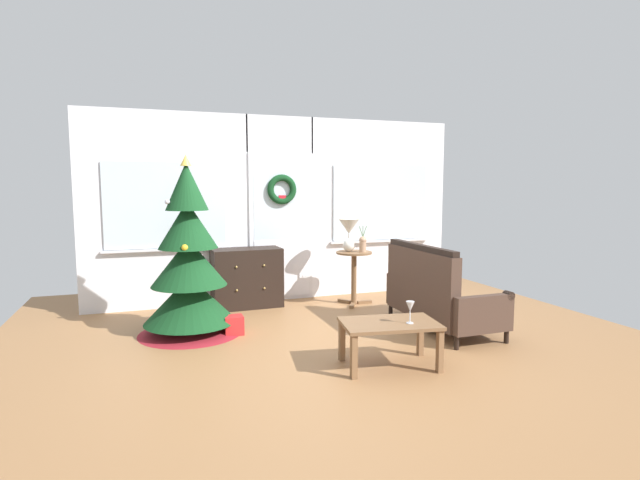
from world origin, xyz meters
TOP-DOWN VIEW (x-y plane):
  - ground_plane at (0.00, 0.00)m, footprint 6.76×6.76m
  - back_wall_with_door at (0.00, 2.08)m, footprint 5.20×0.19m
  - christmas_tree at (-1.35, 0.83)m, footprint 1.12×1.12m
  - dresser_cabinet at (-0.54, 1.79)m, footprint 0.91×0.47m
  - settee_sofa at (1.26, 0.09)m, footprint 0.73×1.50m
  - side_table at (0.84, 1.44)m, footprint 0.50×0.48m
  - table_lamp at (0.78, 1.48)m, footprint 0.28×0.28m
  - flower_vase at (0.94, 1.38)m, footprint 0.11×0.10m
  - coffee_table at (0.24, -0.78)m, footprint 0.91×0.64m
  - wine_glass at (0.38, -0.88)m, footprint 0.08×0.08m
  - gift_box at (-0.91, 0.63)m, footprint 0.20×0.18m

SIDE VIEW (x-z plane):
  - ground_plane at x=0.00m, z-range 0.00..0.00m
  - gift_box at x=-0.91m, z-range 0.00..0.20m
  - coffee_table at x=0.24m, z-range 0.14..0.55m
  - settee_sofa at x=1.26m, z-range -0.10..0.86m
  - dresser_cabinet at x=-0.54m, z-range 0.00..0.78m
  - side_table at x=0.84m, z-range 0.15..0.87m
  - wine_glass at x=0.38m, z-range 0.45..0.64m
  - christmas_tree at x=-1.35m, z-range -0.28..1.65m
  - flower_vase at x=0.94m, z-range 0.66..1.01m
  - table_lamp at x=0.78m, z-range 0.78..1.22m
  - back_wall_with_door at x=0.00m, z-range 0.01..2.56m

